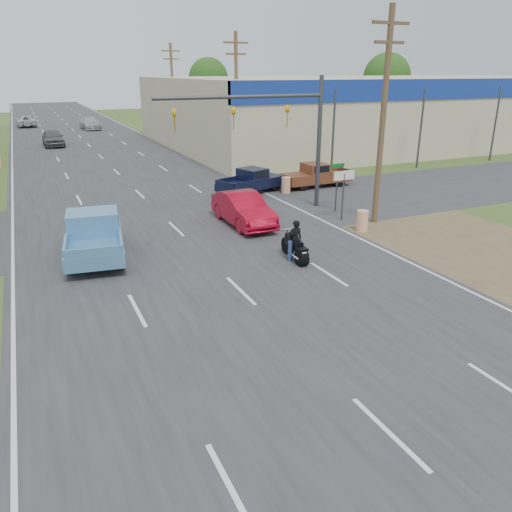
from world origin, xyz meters
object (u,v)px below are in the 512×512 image
distant_car_grey (53,138)px  brown_pickup (315,175)px  blue_pickup (94,233)px  rider (295,242)px  red_convertible (243,209)px  distant_car_white (26,121)px  distant_car_silver (90,123)px  motorcycle (296,249)px  navy_pickup (253,180)px

distant_car_grey → brown_pickup: bearing=-63.1°
blue_pickup → brown_pickup: 16.75m
rider → distant_car_grey: distant_car_grey is taller
red_convertible → distant_car_grey: (-6.57, 33.57, 0.04)m
rider → distant_car_white: 61.34m
blue_pickup → distant_car_silver: size_ratio=1.12×
blue_pickup → distant_car_silver: blue_pickup is taller
red_convertible → distant_car_white: red_convertible is taller
red_convertible → distant_car_silver: (-1.04, 48.20, -0.03)m
rider → blue_pickup: bearing=-25.5°
red_convertible → motorcycle: size_ratio=2.15×
distant_car_grey → distant_car_white: (-2.04, 21.72, -0.11)m
rider → distant_car_grey: (-6.47, 39.03, 0.04)m
motorcycle → rider: size_ratio=1.40×
brown_pickup → distant_car_grey: 31.01m
red_convertible → rider: rider is taller
distant_car_grey → red_convertible: bearing=-79.4°
red_convertible → brown_pickup: size_ratio=1.03×
blue_pickup → rider: bearing=-21.6°
red_convertible → rider: bearing=-90.9°
rider → blue_pickup: blue_pickup is taller
rider → motorcycle: bearing=90.0°
motorcycle → distant_car_grey: 39.62m
distant_car_grey → navy_pickup: bearing=-70.6°
motorcycle → distant_car_grey: bearing=103.3°
red_convertible → distant_car_silver: bearing=91.4°
motorcycle → brown_pickup: brown_pickup is taller
distant_car_silver → distant_car_white: distant_car_silver is taller
rider → blue_pickup: size_ratio=0.27×
rider → navy_pickup: rider is taller
blue_pickup → red_convertible: bearing=18.8°
motorcycle → blue_pickup: size_ratio=0.38×
blue_pickup → navy_pickup: bearing=43.6°
distant_car_white → red_convertible: bearing=96.4°
red_convertible → distant_car_grey: bearing=101.2°
red_convertible → brown_pickup: (7.72, 6.05, -0.01)m
brown_pickup → rider: bearing=145.1°
motorcycle → distant_car_white: (-8.50, 60.81, 0.22)m
motorcycle → distant_car_white: bearing=101.8°
rider → distant_car_grey: 39.56m
navy_pickup → motorcycle: bearing=-36.1°
blue_pickup → distant_car_silver: (6.24, 49.61, -0.19)m
distant_car_grey → distant_car_silver: bearing=68.8°
navy_pickup → distant_car_white: (-11.94, 49.07, -0.05)m
distant_car_white → rider: bearing=95.6°
red_convertible → distant_car_white: bearing=99.0°
rider → blue_pickup: (-7.18, 4.05, 0.15)m
blue_pickup → distant_car_white: (-1.32, 56.70, -0.22)m
rider → navy_pickup: (3.43, 11.68, -0.03)m
motorcycle → red_convertible: bearing=92.8°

